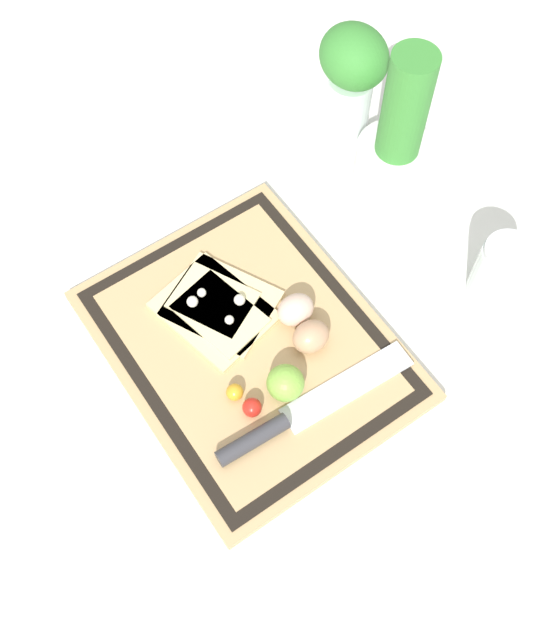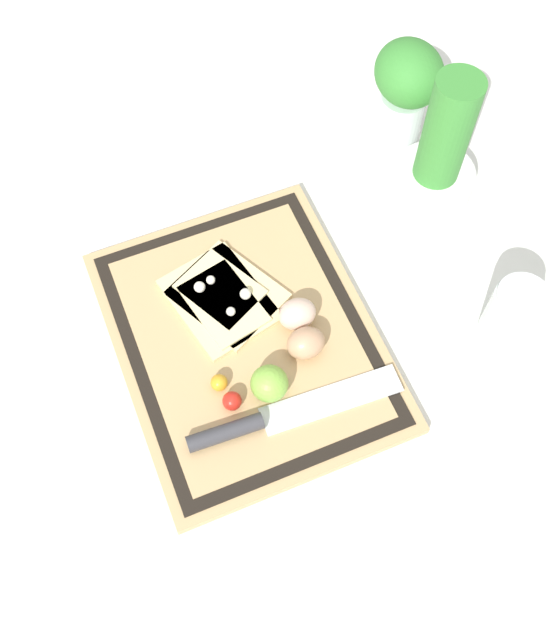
{
  "view_description": "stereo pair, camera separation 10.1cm",
  "coord_description": "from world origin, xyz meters",
  "px_view_note": "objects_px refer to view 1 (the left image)",
  "views": [
    {
      "loc": [
        0.39,
        -0.23,
        0.93
      ],
      "look_at": [
        0.0,
        0.04,
        0.03
      ],
      "focal_mm": 42.0,
      "sensor_mm": 36.0,
      "label": 1
    },
    {
      "loc": [
        0.44,
        -0.14,
        0.93
      ],
      "look_at": [
        0.0,
        0.04,
        0.03
      ],
      "focal_mm": 42.0,
      "sensor_mm": 36.0,
      "label": 2
    }
  ],
  "objects_px": {
    "cherry_tomato_yellow": "(235,392)",
    "herb_glass": "(352,72)",
    "lime": "(283,384)",
    "sauce_jar": "(500,274)",
    "knife": "(284,422)",
    "pizza_slice_near": "(215,311)",
    "herb_pot": "(398,143)",
    "cherry_tomato_red": "(252,408)",
    "egg_brown": "(311,336)",
    "pizza_slice_far": "(218,304)",
    "egg_pink": "(296,310)"
  },
  "relations": [
    {
      "from": "pizza_slice_near",
      "to": "sauce_jar",
      "type": "bearing_deg",
      "value": 62.17
    },
    {
      "from": "pizza_slice_near",
      "to": "knife",
      "type": "relative_size",
      "value": 0.6
    },
    {
      "from": "lime",
      "to": "herb_glass",
      "type": "distance_m",
      "value": 0.5
    },
    {
      "from": "cherry_tomato_red",
      "to": "herb_glass",
      "type": "bearing_deg",
      "value": 129.29
    },
    {
      "from": "pizza_slice_far",
      "to": "herb_pot",
      "type": "xyz_separation_m",
      "value": [
        -0.04,
        0.34,
        0.06
      ]
    },
    {
      "from": "cherry_tomato_yellow",
      "to": "pizza_slice_near",
      "type": "bearing_deg",
      "value": 159.31
    },
    {
      "from": "pizza_slice_far",
      "to": "knife",
      "type": "height_order",
      "value": "pizza_slice_far"
    },
    {
      "from": "cherry_tomato_yellow",
      "to": "herb_glass",
      "type": "bearing_deg",
      "value": 126.16
    },
    {
      "from": "pizza_slice_near",
      "to": "knife",
      "type": "bearing_deg",
      "value": -4.56
    },
    {
      "from": "knife",
      "to": "egg_brown",
      "type": "relative_size",
      "value": 5.56
    },
    {
      "from": "knife",
      "to": "cherry_tomato_yellow",
      "type": "distance_m",
      "value": 0.08
    },
    {
      "from": "lime",
      "to": "herb_glass",
      "type": "bearing_deg",
      "value": 132.89
    },
    {
      "from": "pizza_slice_far",
      "to": "egg_pink",
      "type": "height_order",
      "value": "egg_pink"
    },
    {
      "from": "cherry_tomato_yellow",
      "to": "cherry_tomato_red",
      "type": "bearing_deg",
      "value": 11.76
    },
    {
      "from": "lime",
      "to": "sauce_jar",
      "type": "height_order",
      "value": "sauce_jar"
    },
    {
      "from": "egg_brown",
      "to": "cherry_tomato_yellow",
      "type": "bearing_deg",
      "value": -87.49
    },
    {
      "from": "pizza_slice_near",
      "to": "egg_pink",
      "type": "height_order",
      "value": "egg_pink"
    },
    {
      "from": "cherry_tomato_yellow",
      "to": "herb_glass",
      "type": "distance_m",
      "value": 0.52
    },
    {
      "from": "lime",
      "to": "cherry_tomato_red",
      "type": "xyz_separation_m",
      "value": [
        -0.0,
        -0.05,
        -0.01
      ]
    },
    {
      "from": "pizza_slice_far",
      "to": "cherry_tomato_red",
      "type": "height_order",
      "value": "cherry_tomato_red"
    },
    {
      "from": "cherry_tomato_red",
      "to": "herb_glass",
      "type": "distance_m",
      "value": 0.53
    },
    {
      "from": "cherry_tomato_yellow",
      "to": "sauce_jar",
      "type": "bearing_deg",
      "value": 80.44
    },
    {
      "from": "knife",
      "to": "herb_pot",
      "type": "distance_m",
      "value": 0.45
    },
    {
      "from": "lime",
      "to": "herb_pot",
      "type": "height_order",
      "value": "herb_pot"
    },
    {
      "from": "cherry_tomato_yellow",
      "to": "herb_pot",
      "type": "distance_m",
      "value": 0.44
    },
    {
      "from": "herb_pot",
      "to": "sauce_jar",
      "type": "xyz_separation_m",
      "value": [
        0.24,
        -0.0,
        -0.04
      ]
    },
    {
      "from": "pizza_slice_far",
      "to": "sauce_jar",
      "type": "relative_size",
      "value": 1.69
    },
    {
      "from": "knife",
      "to": "egg_brown",
      "type": "bearing_deg",
      "value": 127.97
    },
    {
      "from": "herb_pot",
      "to": "cherry_tomato_red",
      "type": "bearing_deg",
      "value": -62.84
    },
    {
      "from": "egg_pink",
      "to": "cherry_tomato_yellow",
      "type": "relative_size",
      "value": 2.28
    },
    {
      "from": "lime",
      "to": "egg_brown",
      "type": "bearing_deg",
      "value": 117.43
    },
    {
      "from": "pizza_slice_near",
      "to": "knife",
      "type": "height_order",
      "value": "pizza_slice_near"
    },
    {
      "from": "pizza_slice_near",
      "to": "cherry_tomato_yellow",
      "type": "xyz_separation_m",
      "value": [
        0.12,
        -0.04,
        0.01
      ]
    },
    {
      "from": "sauce_jar",
      "to": "egg_brown",
      "type": "bearing_deg",
      "value": -104.94
    },
    {
      "from": "egg_brown",
      "to": "cherry_tomato_red",
      "type": "height_order",
      "value": "egg_brown"
    },
    {
      "from": "lime",
      "to": "herb_pot",
      "type": "relative_size",
      "value": 0.2
    },
    {
      "from": "egg_pink",
      "to": "sauce_jar",
      "type": "relative_size",
      "value": 0.5
    },
    {
      "from": "pizza_slice_far",
      "to": "egg_pink",
      "type": "bearing_deg",
      "value": 45.44
    },
    {
      "from": "knife",
      "to": "egg_brown",
      "type": "height_order",
      "value": "egg_brown"
    },
    {
      "from": "pizza_slice_far",
      "to": "cherry_tomato_red",
      "type": "relative_size",
      "value": 6.94
    },
    {
      "from": "lime",
      "to": "cherry_tomato_yellow",
      "type": "bearing_deg",
      "value": -119.97
    },
    {
      "from": "lime",
      "to": "cherry_tomato_yellow",
      "type": "relative_size",
      "value": 2.17
    },
    {
      "from": "herb_glass",
      "to": "lime",
      "type": "bearing_deg",
      "value": -47.11
    },
    {
      "from": "herb_pot",
      "to": "herb_glass",
      "type": "relative_size",
      "value": 1.33
    },
    {
      "from": "lime",
      "to": "sauce_jar",
      "type": "distance_m",
      "value": 0.34
    },
    {
      "from": "pizza_slice_far",
      "to": "herb_glass",
      "type": "bearing_deg",
      "value": 116.12
    },
    {
      "from": "knife",
      "to": "herb_glass",
      "type": "height_order",
      "value": "herb_glass"
    },
    {
      "from": "pizza_slice_near",
      "to": "herb_pot",
      "type": "relative_size",
      "value": 0.69
    },
    {
      "from": "cherry_tomato_red",
      "to": "sauce_jar",
      "type": "bearing_deg",
      "value": 84.74
    },
    {
      "from": "egg_pink",
      "to": "lime",
      "type": "height_order",
      "value": "lime"
    }
  ]
}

